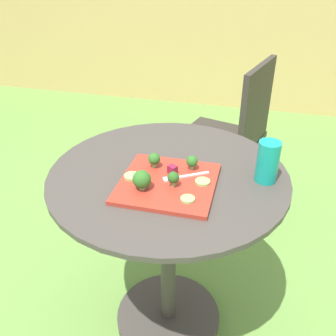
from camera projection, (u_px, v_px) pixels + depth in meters
ground_plane at (168, 319)px, 1.66m from camera, size 12.00×12.00×0.00m
bamboo_fence at (237, 40)px, 3.47m from camera, size 8.00×0.08×1.28m
patio_table at (168, 241)px, 1.43m from camera, size 0.81×0.81×0.76m
patio_chair at (234, 129)px, 2.10m from camera, size 0.54×0.54×0.90m
salad_plate at (168, 183)px, 1.20m from camera, size 0.30×0.30×0.01m
drinking_glass at (267, 164)px, 1.20m from camera, size 0.07×0.07×0.14m
fork at (182, 177)px, 1.22m from camera, size 0.14×0.09×0.00m
broccoli_floret_0 at (154, 159)px, 1.26m from camera, size 0.04×0.04×0.05m
broccoli_floret_1 at (192, 162)px, 1.25m from camera, size 0.04×0.04×0.05m
broccoli_floret_2 at (142, 180)px, 1.14m from camera, size 0.06×0.06×0.06m
broccoli_floret_3 at (173, 178)px, 1.16m from camera, size 0.04×0.04×0.05m
cucumber_slice_0 at (132, 176)px, 1.22m from camera, size 0.05×0.05×0.01m
cucumber_slice_1 at (188, 199)px, 1.11m from camera, size 0.04×0.04×0.01m
cucumber_slice_2 at (203, 182)px, 1.19m from camera, size 0.05×0.05×0.01m
beet_chunk_0 at (172, 170)px, 1.23m from camera, size 0.04×0.03×0.03m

